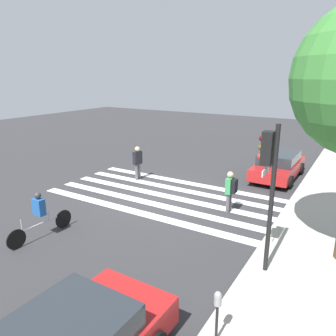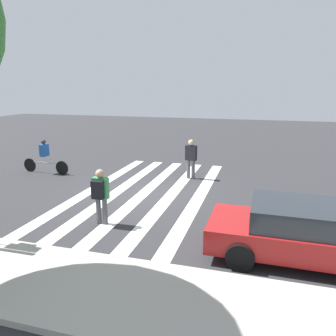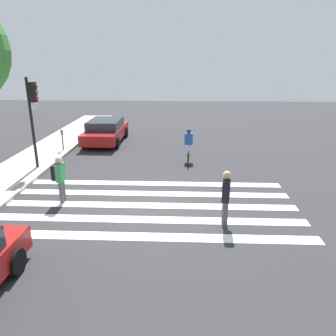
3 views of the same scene
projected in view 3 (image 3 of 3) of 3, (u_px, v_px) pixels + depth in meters
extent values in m
plane|color=#2D2D30|center=(151.00, 205.00, 11.33)|extent=(60.00, 60.00, 0.00)
cube|color=white|center=(144.00, 237.00, 9.33)|extent=(0.46, 10.00, 0.01)
cube|color=white|center=(148.00, 219.00, 10.33)|extent=(0.46, 10.00, 0.01)
cube|color=white|center=(151.00, 205.00, 11.33)|extent=(0.46, 10.00, 0.01)
cube|color=white|center=(153.00, 194.00, 12.33)|extent=(0.46, 10.00, 0.01)
cube|color=white|center=(156.00, 183.00, 13.33)|extent=(0.46, 10.00, 0.01)
cylinder|color=black|center=(32.00, 125.00, 14.36)|extent=(0.12, 0.12, 4.11)
cube|color=black|center=(33.00, 92.00, 13.90)|extent=(0.32, 0.26, 0.84)
cube|color=silver|center=(34.00, 106.00, 14.09)|extent=(0.60, 0.02, 0.16)
sphere|color=#590F0F|center=(36.00, 87.00, 13.82)|extent=(0.15, 0.15, 0.15)
sphere|color=#59470F|center=(36.00, 92.00, 13.89)|extent=(0.15, 0.15, 0.15)
sphere|color=red|center=(37.00, 98.00, 13.96)|extent=(0.15, 0.15, 0.15)
cylinder|color=black|center=(63.00, 144.00, 17.67)|extent=(0.06, 0.06, 0.98)
cylinder|color=gray|center=(62.00, 133.00, 17.48)|extent=(0.15, 0.15, 0.22)
sphere|color=gray|center=(62.00, 131.00, 17.44)|extent=(0.14, 0.14, 0.14)
cylinder|color=#4C4C51|center=(61.00, 192.00, 11.42)|extent=(0.15, 0.15, 0.79)
cylinder|color=#4C4C51|center=(63.00, 190.00, 11.62)|extent=(0.15, 0.15, 0.79)
cube|color=#338C4C|center=(60.00, 172.00, 11.30)|extent=(0.46, 0.21, 0.63)
sphere|color=tan|center=(59.00, 160.00, 11.16)|extent=(0.25, 0.25, 0.25)
cube|color=black|center=(55.00, 172.00, 11.31)|extent=(0.35, 0.16, 0.53)
cylinder|color=#4C4C51|center=(225.00, 214.00, 9.79)|extent=(0.15, 0.15, 0.83)
cylinder|color=#4C4C51|center=(224.00, 211.00, 9.99)|extent=(0.15, 0.15, 0.83)
cube|color=black|center=(226.00, 190.00, 9.65)|extent=(0.51, 0.31, 0.65)
sphere|color=tan|center=(227.00, 175.00, 9.51)|extent=(0.26, 0.26, 0.26)
cylinder|color=black|center=(189.00, 149.00, 17.17)|extent=(0.65, 0.07, 0.65)
cylinder|color=black|center=(188.00, 159.00, 15.47)|extent=(0.65, 0.07, 0.65)
cube|color=#B2B2B7|center=(188.00, 151.00, 16.26)|extent=(1.53, 0.10, 0.04)
cylinder|color=#B2B2B7|center=(188.00, 149.00, 15.91)|extent=(0.03, 0.03, 0.32)
cylinder|color=#B2B2B7|center=(189.00, 143.00, 16.83)|extent=(0.03, 0.03, 0.40)
cube|color=#1E5199|center=(189.00, 139.00, 16.07)|extent=(0.26, 0.41, 0.55)
sphere|color=#333338|center=(189.00, 131.00, 15.95)|extent=(0.22, 0.22, 0.22)
cylinder|color=black|center=(16.00, 262.00, 7.62)|extent=(0.64, 0.21, 0.64)
cube|color=maroon|center=(106.00, 133.00, 19.82)|extent=(4.67, 2.00, 0.61)
cube|color=#23282D|center=(105.00, 124.00, 19.65)|extent=(2.58, 1.82, 0.51)
cylinder|color=black|center=(97.00, 132.00, 21.31)|extent=(0.64, 0.21, 0.64)
cylinder|color=black|center=(126.00, 132.00, 21.22)|extent=(0.64, 0.21, 0.64)
cylinder|color=black|center=(84.00, 143.00, 18.58)|extent=(0.64, 0.21, 0.64)
cylinder|color=black|center=(117.00, 143.00, 18.49)|extent=(0.64, 0.21, 0.64)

